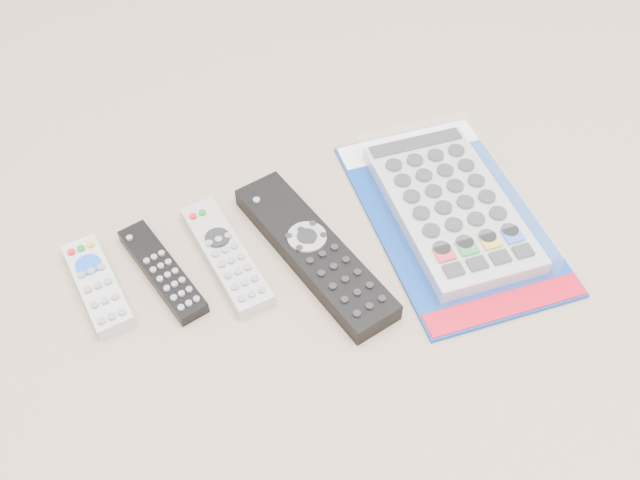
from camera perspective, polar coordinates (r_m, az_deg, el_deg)
name	(u,v)px	position (r m, az deg, el deg)	size (l,w,h in m)	color
remote_small_grey	(97,285)	(0.87, -17.39, -3.45)	(0.05, 0.14, 0.02)	#B0B0B2
remote_slim_black	(162,271)	(0.86, -12.49, -2.44)	(0.07, 0.16, 0.02)	black
remote_silver_dvd	(226,255)	(0.86, -7.53, -1.22)	(0.06, 0.18, 0.02)	#B4B4B9
remote_large_black	(314,252)	(0.85, -0.47, -0.94)	(0.11, 0.27, 0.03)	black
jumbo_remote_packaged	(451,205)	(0.91, 10.42, 2.77)	(0.23, 0.35, 0.04)	navy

